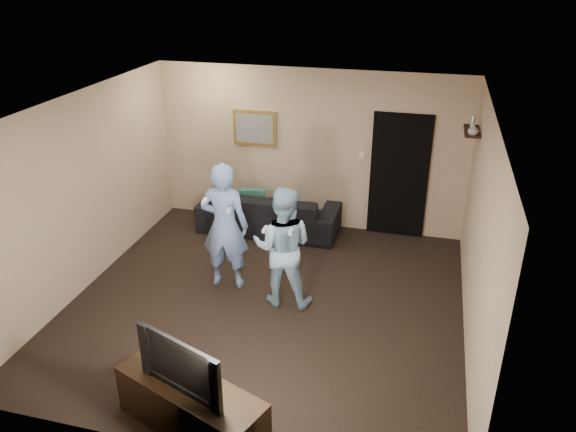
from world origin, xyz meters
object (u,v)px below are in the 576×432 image
(television, at_px, (187,361))
(wii_player_right, at_px, (283,247))
(wii_player_left, at_px, (225,226))
(sofa, at_px, (269,211))
(tv_console, at_px, (191,408))

(television, bearing_deg, wii_player_right, 104.36)
(wii_player_left, bearing_deg, sofa, 86.92)
(sofa, bearing_deg, television, 96.77)
(television, relative_size, wii_player_left, 0.56)
(television, height_order, wii_player_left, wii_player_left)
(sofa, relative_size, television, 2.30)
(wii_player_left, relative_size, wii_player_right, 1.10)
(tv_console, height_order, television, television)
(wii_player_left, bearing_deg, television, -77.11)
(tv_console, relative_size, television, 1.56)
(sofa, distance_m, tv_console, 4.34)
(television, relative_size, wii_player_right, 0.61)
(sofa, xyz_separation_m, wii_player_right, (0.76, -1.98, 0.47))
(wii_player_right, bearing_deg, sofa, 111.08)
(wii_player_left, height_order, wii_player_right, wii_player_left)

